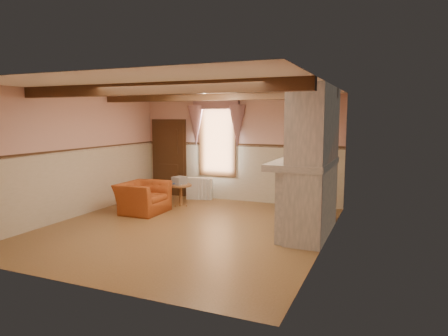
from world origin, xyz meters
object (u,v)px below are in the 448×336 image
at_px(oil_lamp, 311,150).
at_px(mantel_clock, 312,152).
at_px(radiator, 199,188).
at_px(armchair, 143,198).
at_px(side_table, 181,195).
at_px(bowl, 302,159).

bearing_deg(oil_lamp, mantel_clock, 90.00).
height_order(radiator, mantel_clock, mantel_clock).
bearing_deg(oil_lamp, radiator, 156.59).
relative_size(armchair, radiator, 1.58).
relative_size(mantel_clock, oil_lamp, 0.86).
bearing_deg(side_table, armchair, -116.32).
bearing_deg(bowl, side_table, 158.46).
distance_m(armchair, bowl, 3.98).
xyz_separation_m(armchair, oil_lamp, (3.81, 0.48, 1.20)).
bearing_deg(radiator, bowl, -46.42).
distance_m(armchair, mantel_clock, 4.03).
bearing_deg(oil_lamp, bowl, -90.00).
distance_m(radiator, bowl, 4.14).
relative_size(radiator, mantel_clock, 2.92).
height_order(radiator, oil_lamp, oil_lamp).
xyz_separation_m(bowl, oil_lamp, (0.00, 0.84, 0.09)).
bearing_deg(side_table, oil_lamp, -8.15).
height_order(side_table, oil_lamp, oil_lamp).
bearing_deg(armchair, bowl, -95.71).
xyz_separation_m(armchair, side_table, (0.47, 0.96, -0.08)).
bearing_deg(side_table, mantel_clock, -6.09).
bearing_deg(armchair, mantel_clock, -81.34).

